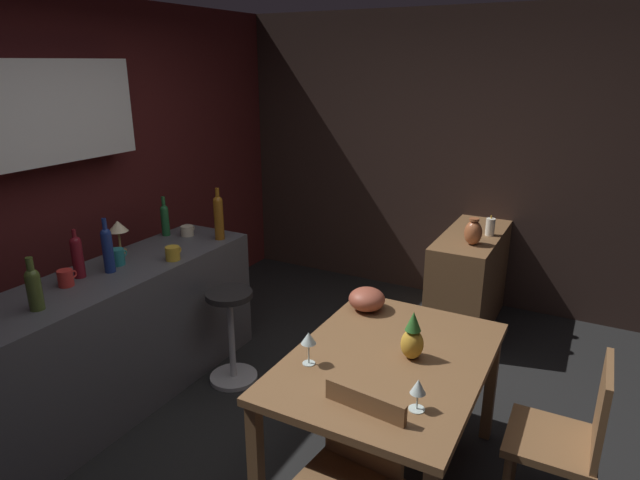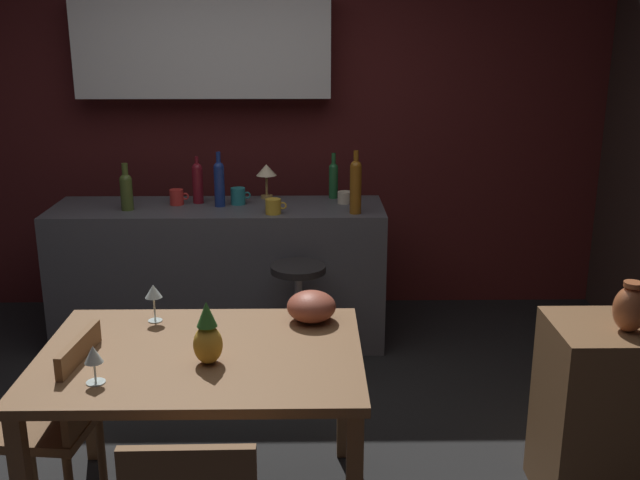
{
  "view_description": "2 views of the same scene",
  "coord_description": "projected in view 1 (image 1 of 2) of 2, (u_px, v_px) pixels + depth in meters",
  "views": [
    {
      "loc": [
        -2.3,
        -1.26,
        2.15
      ],
      "look_at": [
        0.82,
        0.42,
        0.97
      ],
      "focal_mm": 30.22,
      "sensor_mm": 36.0,
      "label": 1
    },
    {
      "loc": [
        0.4,
        -3.16,
        2.0
      ],
      "look_at": [
        0.45,
        0.25,
        1.0
      ],
      "focal_mm": 41.37,
      "sensor_mm": 36.0,
      "label": 2
    }
  ],
  "objects": [
    {
      "name": "wine_bottle_green",
      "position": [
        165.0,
        218.0,
        4.04
      ],
      "size": [
        0.06,
        0.06,
        0.3
      ],
      "color": "#1E592D",
      "rests_on": "kitchen_counter"
    },
    {
      "name": "cup_teal",
      "position": [
        117.0,
        257.0,
        3.47
      ],
      "size": [
        0.13,
        0.09,
        0.11
      ],
      "color": "teal",
      "rests_on": "kitchen_counter"
    },
    {
      "name": "bar_stool",
      "position": [
        231.0,
        334.0,
        3.72
      ],
      "size": [
        0.34,
        0.34,
        0.68
      ],
      "color": "#262323",
      "rests_on": "ground_plane"
    },
    {
      "name": "chair_near_window",
      "position": [
        349.0,
        479.0,
        2.28
      ],
      "size": [
        0.44,
        0.44,
        0.83
      ],
      "color": "brown",
      "rests_on": "ground_plane"
    },
    {
      "name": "wall_kitchen_back",
      "position": [
        41.0,
        178.0,
        3.6
      ],
      "size": [
        5.2,
        0.33,
        2.6
      ],
      "color": "#4C1919",
      "rests_on": "ground_plane"
    },
    {
      "name": "pineapple_centerpiece",
      "position": [
        412.0,
        339.0,
        2.67
      ],
      "size": [
        0.11,
        0.11,
        0.25
      ],
      "color": "gold",
      "rests_on": "dining_table"
    },
    {
      "name": "vase_copper",
      "position": [
        473.0,
        232.0,
        4.09
      ],
      "size": [
        0.13,
        0.13,
        0.21
      ],
      "color": "#B26038",
      "rests_on": "sideboard_cabinet"
    },
    {
      "name": "dining_table",
      "position": [
        389.0,
        371.0,
        2.73
      ],
      "size": [
        1.3,
        0.93,
        0.74
      ],
      "color": "brown",
      "rests_on": "ground_plane"
    },
    {
      "name": "fruit_bowl",
      "position": [
        367.0,
        299.0,
        3.2
      ],
      "size": [
        0.22,
        0.22,
        0.13
      ],
      "primitive_type": "ellipsoid",
      "color": "#9E4C38",
      "rests_on": "dining_table"
    },
    {
      "name": "chair_by_doorway",
      "position": [
        568.0,
        438.0,
        2.48
      ],
      "size": [
        0.4,
        0.4,
        0.91
      ],
      "color": "brown",
      "rests_on": "ground_plane"
    },
    {
      "name": "cup_red",
      "position": [
        66.0,
        278.0,
        3.14
      ],
      "size": [
        0.12,
        0.09,
        0.1
      ],
      "color": "red",
      "rests_on": "kitchen_counter"
    },
    {
      "name": "cup_cream",
      "position": [
        187.0,
        231.0,
        4.06
      ],
      "size": [
        0.13,
        0.09,
        0.08
      ],
      "color": "beige",
      "rests_on": "kitchen_counter"
    },
    {
      "name": "wall_side_right",
      "position": [
        419.0,
        157.0,
        5.02
      ],
      "size": [
        0.1,
        4.4,
        2.6
      ],
      "primitive_type": "cube",
      "color": "#33231E",
      "rests_on": "ground_plane"
    },
    {
      "name": "wine_bottle_olive",
      "position": [
        34.0,
        287.0,
        2.82
      ],
      "size": [
        0.08,
        0.08,
        0.29
      ],
      "color": "#475623",
      "rests_on": "kitchen_counter"
    },
    {
      "name": "counter_lamp",
      "position": [
        118.0,
        229.0,
        3.65
      ],
      "size": [
        0.14,
        0.14,
        0.23
      ],
      "color": "#A58447",
      "rests_on": "kitchen_counter"
    },
    {
      "name": "pillar_candle_tall",
      "position": [
        490.0,
        227.0,
        4.32
      ],
      "size": [
        0.07,
        0.07,
        0.17
      ],
      "color": "white",
      "rests_on": "sideboard_cabinet"
    },
    {
      "name": "kitchen_counter",
      "position": [
        118.0,
        337.0,
        3.5
      ],
      "size": [
        2.1,
        0.6,
        0.9
      ],
      "primitive_type": "cube",
      "color": "#4C4C51",
      "rests_on": "ground_plane"
    },
    {
      "name": "sideboard_cabinet",
      "position": [
        468.0,
        281.0,
        4.5
      ],
      "size": [
        1.1,
        0.44,
        0.82
      ],
      "primitive_type": "cube",
      "color": "brown",
      "rests_on": "ground_plane"
    },
    {
      "name": "wine_glass_left",
      "position": [
        309.0,
        339.0,
        2.61
      ],
      "size": [
        0.08,
        0.08,
        0.17
      ],
      "color": "silver",
      "rests_on": "dining_table"
    },
    {
      "name": "wine_bottle_cobalt",
      "position": [
        107.0,
        248.0,
        3.32
      ],
      "size": [
        0.07,
        0.07,
        0.35
      ],
      "color": "navy",
      "rests_on": "kitchen_counter"
    },
    {
      "name": "ground_plane",
      "position": [
        317.0,
        446.0,
        3.17
      ],
      "size": [
        9.0,
        9.0,
        0.0
      ],
      "primitive_type": "plane",
      "color": "black"
    },
    {
      "name": "cup_mustard",
      "position": [
        173.0,
        253.0,
        3.56
      ],
      "size": [
        0.13,
        0.09,
        0.09
      ],
      "color": "gold",
      "rests_on": "kitchen_counter"
    },
    {
      "name": "wine_bottle_amber",
      "position": [
        219.0,
        216.0,
        3.93
      ],
      "size": [
        0.07,
        0.07,
        0.39
      ],
      "color": "#8C5114",
      "rests_on": "kitchen_counter"
    },
    {
      "name": "wine_glass_right",
      "position": [
        418.0,
        388.0,
        2.27
      ],
      "size": [
        0.07,
        0.07,
        0.15
      ],
      "color": "silver",
      "rests_on": "dining_table"
    },
    {
      "name": "wine_bottle_ruby",
      "position": [
        77.0,
        255.0,
        3.24
      ],
      "size": [
        0.07,
        0.07,
        0.3
      ],
      "color": "maroon",
      "rests_on": "kitchen_counter"
    }
  ]
}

